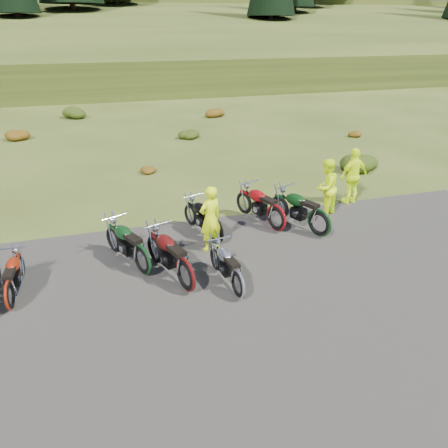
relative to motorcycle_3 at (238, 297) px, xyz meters
name	(u,v)px	position (x,y,z in m)	size (l,w,h in m)	color
ground	(216,291)	(-0.41, 0.38, 0.00)	(300.00, 300.00, 0.00)	#3A4517
gravel_pad	(244,347)	(-0.41, -1.62, 0.00)	(20.00, 12.00, 0.04)	black
hill_slope	(106,73)	(-0.41, 50.38, 0.00)	(300.00, 46.00, 3.00)	#303F15
hill_plateau	(94,47)	(-0.41, 110.38, 0.00)	(300.00, 90.00, 9.17)	#303F15
shrub_2	(16,134)	(-6.61, 16.98, 0.38)	(1.30, 1.30, 0.77)	#65310C
shrub_3	(75,111)	(-3.71, 22.28, 0.46)	(1.56, 1.56, 0.92)	black
shrub_4	(146,168)	(-0.81, 9.58, 0.23)	(0.77, 0.77, 0.45)	#65310C
shrub_5	(188,133)	(2.09, 14.88, 0.31)	(1.03, 1.03, 0.61)	black
shrub_6	(214,111)	(4.99, 20.18, 0.38)	(1.30, 1.30, 0.77)	#65310C
shrub_7	(361,159)	(7.89, 7.48, 0.46)	(1.56, 1.56, 0.92)	black
shrub_8	(352,132)	(10.79, 12.78, 0.23)	(0.77, 0.77, 0.45)	#65310C
motorcycle_1	(13,309)	(-4.86, 0.99, 0.00)	(1.87, 0.62, 0.98)	maroon
motorcycle_2	(144,275)	(-1.93, 1.61, 0.00)	(2.23, 0.74, 1.17)	black
motorcycle_3	(238,297)	(0.00, 0.00, 0.00)	(1.93, 0.64, 1.01)	#B6B7BB
motorcycle_4	(186,291)	(-1.07, 0.60, 0.00)	(2.34, 0.78, 1.22)	#4A0D0C
motorcycle_5	(216,243)	(0.25, 2.73, 0.00)	(2.08, 0.69, 1.09)	black
motorcycle_6	(276,231)	(2.18, 2.97, 0.00)	(2.29, 0.76, 1.20)	maroon
motorcycle_7	(318,237)	(3.22, 2.28, 0.00)	(2.34, 0.78, 1.23)	black
person_middle	(210,220)	(0.00, 2.38, 0.91)	(0.66, 0.44, 1.82)	#D5F40C
person_right_a	(325,188)	(4.09, 3.62, 0.93)	(0.90, 0.70, 1.86)	#D5F40C
person_right_b	(353,177)	(5.51, 4.31, 0.96)	(1.12, 0.47, 1.91)	#D5F40C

